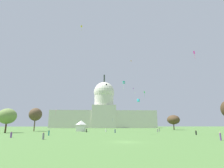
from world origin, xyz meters
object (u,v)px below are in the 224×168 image
person_teal_mid_right (49,133)px  kite_white_high (135,93)px  tree_west_near (35,114)px  person_navy_mid_left (115,131)px  tree_east_near (173,120)px  kite_magenta_mid (194,53)px  person_black_near_tree_east (196,133)px  kite_orange_high (132,61)px  person_white_aisle_center (106,130)px  kite_yellow_high (81,26)px  kite_cyan_low (138,100)px  kite_lime_mid (111,99)px  kite_pink_low (56,111)px  person_grey_front_left (43,136)px  person_grey_back_left (159,130)px  person_black_edge_east (87,131)px  capitol_building (104,112)px  kite_black_high (106,85)px  kite_green_mid (144,93)px  kite_turquoise_mid (124,82)px  kite_violet_high (133,88)px  tree_west_far (7,116)px  kite_blue_low (112,119)px  person_purple_edge_west (220,136)px  person_purple_back_right (11,135)px  person_grey_deep_crowd (158,130)px  event_tent (81,126)px

person_teal_mid_right → kite_white_high: 138.53m
tree_west_near → person_navy_mid_left: 48.51m
kite_white_high → tree_east_near: bearing=-11.4°
kite_magenta_mid → kite_white_high: size_ratio=2.93×
person_black_near_tree_east → kite_orange_high: size_ratio=1.02×
person_white_aisle_center → person_teal_mid_right: bearing=166.6°
person_navy_mid_left → kite_yellow_high: (-16.99, 5.37, 52.69)m
kite_cyan_low → tree_east_near: bearing=-84.4°
person_teal_mid_right → kite_lime_mid: kite_lime_mid is taller
kite_pink_low → kite_white_high: kite_white_high is taller
person_grey_front_left → person_grey_back_left: bearing=38.4°
person_teal_mid_right → person_black_edge_east: bearing=112.6°
kite_lime_mid → kite_pink_low: bearing=-34.1°
capitol_building → kite_black_high: capitol_building is taller
tree_west_near → kite_yellow_high: (25.18, -17.17, 44.47)m
kite_black_high → kite_green_mid: bearing=30.9°
kite_turquoise_mid → kite_violet_high: 129.04m
kite_pink_low → person_white_aisle_center: bearing=-120.9°
tree_east_near → kite_lime_mid: size_ratio=5.47×
person_white_aisle_center → person_black_near_tree_east: (30.24, -31.38, 0.05)m
person_white_aisle_center → person_navy_mid_left: bearing=-149.4°
tree_west_far → person_black_edge_east: tree_west_far is taller
person_white_aisle_center → kite_blue_low: kite_blue_low is taller
person_purple_edge_west → person_black_near_tree_east: person_purple_edge_west is taller
person_black_near_tree_east → kite_pink_low: (-67.59, 76.96, 13.26)m
tree_east_near → kite_black_high: size_ratio=7.21×
person_teal_mid_right → person_grey_front_left: bearing=-34.3°
capitol_building → kite_green_mid: bearing=-76.4°
person_grey_front_left → person_white_aisle_center: 51.15m
capitol_building → kite_green_mid: capitol_building is taller
person_teal_mid_right → kite_green_mid: kite_green_mid is taller
kite_green_mid → person_black_edge_east: bearing=127.2°
person_purple_back_right → kite_magenta_mid: bearing=39.9°
kite_violet_high → person_black_edge_east: bearing=76.4°
tree_west_far → kite_black_high: (45.82, 70.47, 31.32)m
kite_lime_mid → person_purple_back_right: bearing=-1.3°
kite_lime_mid → person_black_edge_east: bearing=3.3°
person_grey_back_left → kite_violet_high: size_ratio=0.44×
person_purple_back_right → tree_west_near: bearing=127.5°
kite_pink_low → kite_violet_high: kite_violet_high is taller
kite_orange_high → kite_white_high: (19.35, 94.53, 0.15)m
person_white_aisle_center → kite_violet_high: 109.00m
kite_turquoise_mid → person_grey_front_left: bearing=-147.7°
person_grey_deep_crowd → person_grey_back_left: 5.78m
person_black_near_tree_east → kite_white_high: kite_white_high is taller
tree_east_near → person_grey_back_left: bearing=-122.9°
person_black_near_tree_east → kite_lime_mid: kite_lime_mid is taller
event_tent → tree_west_far: size_ratio=0.69×
person_white_aisle_center → kite_turquoise_mid: size_ratio=0.43×
person_purple_back_right → person_black_edge_east: 38.98m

